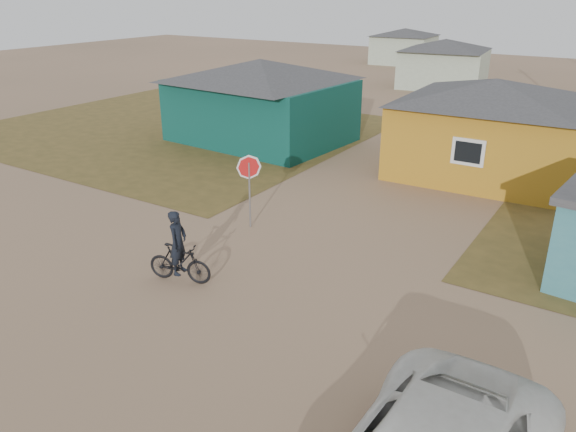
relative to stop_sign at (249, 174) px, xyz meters
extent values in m
plane|color=#967356|center=(2.41, -4.24, -1.78)|extent=(120.00, 120.00, 0.00)
cube|color=brown|center=(-11.59, 8.76, -1.77)|extent=(20.00, 18.00, 0.00)
cube|color=#0A3932|center=(-6.09, 9.26, -0.28)|extent=(8.40, 6.54, 3.00)
pyramid|color=#353537|center=(-6.09, 9.26, 1.72)|extent=(8.93, 7.08, 1.00)
cube|color=#B87E1C|center=(4.91, 9.76, -0.28)|extent=(7.21, 6.24, 3.00)
pyramid|color=#353537|center=(4.91, 9.76, 1.67)|extent=(7.72, 6.76, 0.90)
cube|color=silver|center=(4.91, 6.73, -0.13)|extent=(1.20, 0.06, 1.00)
cube|color=black|center=(4.91, 6.70, -0.13)|extent=(0.95, 0.04, 0.75)
cube|color=#AAB89E|center=(-3.59, 29.76, -0.38)|extent=(6.49, 5.60, 2.80)
pyramid|color=#353537|center=(-3.59, 29.76, 1.42)|extent=(7.04, 6.15, 0.80)
cube|color=#AAB89E|center=(-11.59, 41.76, -0.43)|extent=(5.75, 5.28, 2.70)
pyramid|color=#353537|center=(-11.59, 41.76, 1.27)|extent=(6.28, 5.81, 0.70)
cylinder|color=gray|center=(0.00, 0.00, -0.70)|extent=(0.06, 0.06, 2.17)
imported|color=black|center=(0.59, -3.92, -1.25)|extent=(1.83, 0.95, 1.06)
imported|color=black|center=(0.59, -3.92, -0.66)|extent=(0.57, 0.72, 1.73)
camera|label=1|loc=(10.05, -13.42, 5.46)|focal=35.00mm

